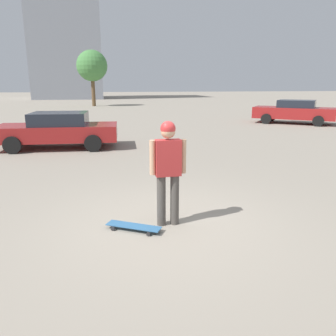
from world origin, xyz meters
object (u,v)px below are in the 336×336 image
object	(u,v)px
person	(168,165)
car_parked_far	(294,111)
skateboard	(134,226)
car_parked_near	(58,130)

from	to	relation	value
person	car_parked_far	bearing A→B (deg)	50.50
skateboard	person	bearing A→B (deg)	-138.33
car_parked_far	person	bearing A→B (deg)	89.27
person	skateboard	distance (m)	1.17
skateboard	car_parked_far	distance (m)	17.62
person	skateboard	xyz separation A→B (m)	(-0.13, 0.61, -0.99)
skateboard	car_parked_near	xyz separation A→B (m)	(7.89, 2.08, 0.64)
person	car_parked_near	xyz separation A→B (m)	(7.77, 2.69, -0.36)
car_parked_near	skateboard	bearing A→B (deg)	108.22
skateboard	car_parked_far	world-z (taller)	car_parked_far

